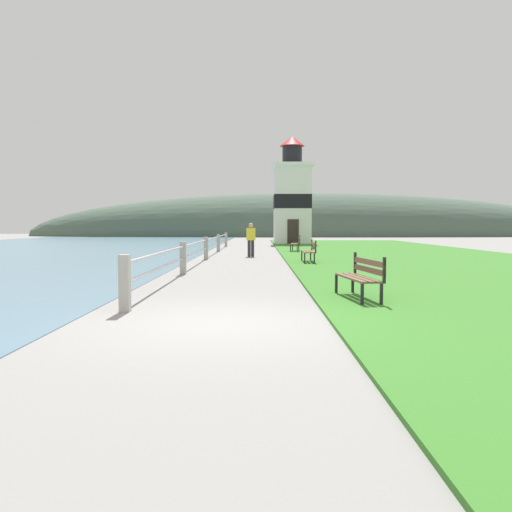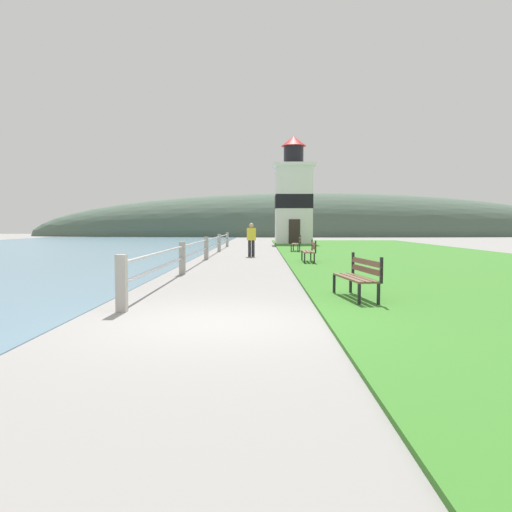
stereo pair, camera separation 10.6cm
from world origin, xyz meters
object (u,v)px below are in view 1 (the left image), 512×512
Objects in this scene: park_bench_near at (361,274)px; person_strolling at (251,238)px; park_bench_far at (296,243)px; lighthouse at (292,198)px; park_bench_midway at (310,250)px.

park_bench_near is 1.09× the size of person_strolling.
park_bench_far is 1.05× the size of person_strolling.
lighthouse is 17.23m from person_strolling.
park_bench_near is 1.04× the size of park_bench_far.
lighthouse is (0.64, 20.94, 3.18)m from park_bench_midway.
park_bench_near is 9.96m from park_bench_midway.
park_bench_near is at bearing 171.36° from person_strolling.
lighthouse is at bearing -84.92° from park_bench_far.
park_bench_far is 4.82m from person_strolling.
person_strolling reaches higher than park_bench_far.
lighthouse reaches higher than park_bench_far.
park_bench_near is at bearing 97.52° from park_bench_far.
person_strolling is at bearing 66.09° from park_bench_far.
park_bench_near and park_bench_far have the same top height.
park_bench_midway is at bearing -91.76° from lighthouse.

